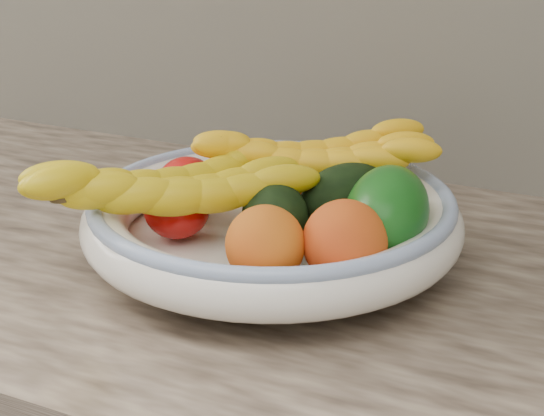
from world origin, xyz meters
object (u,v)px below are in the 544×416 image
at_px(banana_bunch_back, 313,163).
at_px(banana_bunch_front, 171,196).
at_px(fruit_bowl, 272,218).
at_px(green_mango, 387,212).

distance_m(banana_bunch_back, banana_bunch_front, 0.17).
relative_size(banana_bunch_back, banana_bunch_front, 0.90).
height_order(banana_bunch_back, banana_bunch_front, banana_bunch_back).
bearing_deg(fruit_bowl, banana_bunch_front, -142.26).
bearing_deg(green_mango, banana_bunch_front, -175.97).
xyz_separation_m(fruit_bowl, green_mango, (0.12, 0.00, 0.03)).
relative_size(fruit_bowl, banana_bunch_back, 1.42).
bearing_deg(banana_bunch_front, banana_bunch_back, 4.31).
height_order(fruit_bowl, green_mango, green_mango).
bearing_deg(fruit_bowl, green_mango, 0.54).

